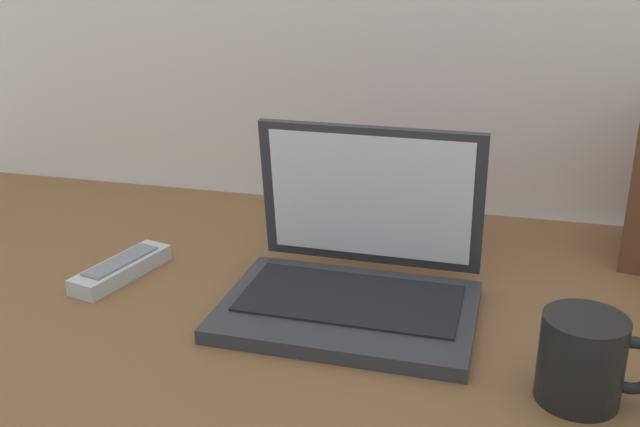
{
  "coord_description": "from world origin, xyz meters",
  "views": [
    {
      "loc": [
        0.26,
        -0.83,
        0.47
      ],
      "look_at": [
        0.05,
        0.0,
        0.15
      ],
      "focal_mm": 41.29,
      "sensor_mm": 36.0,
      "label": 1
    }
  ],
  "objects_px": {
    "remote_control_far": "(123,267)",
    "book_stack": "(395,212)",
    "laptop": "(356,269)",
    "coffee_mug": "(585,358)"
  },
  "relations": [
    {
      "from": "laptop",
      "to": "coffee_mug",
      "type": "relative_size",
      "value": 2.57
    },
    {
      "from": "remote_control_far",
      "to": "book_stack",
      "type": "distance_m",
      "value": 0.42
    },
    {
      "from": "remote_control_far",
      "to": "book_stack",
      "type": "bearing_deg",
      "value": 36.06
    },
    {
      "from": "coffee_mug",
      "to": "remote_control_far",
      "type": "bearing_deg",
      "value": 165.88
    },
    {
      "from": "laptop",
      "to": "remote_control_far",
      "type": "relative_size",
      "value": 1.88
    },
    {
      "from": "remote_control_far",
      "to": "book_stack",
      "type": "xyz_separation_m",
      "value": [
        0.34,
        0.25,
        0.02
      ]
    },
    {
      "from": "coffee_mug",
      "to": "book_stack",
      "type": "distance_m",
      "value": 0.47
    },
    {
      "from": "laptop",
      "to": "coffee_mug",
      "type": "height_order",
      "value": "laptop"
    },
    {
      "from": "coffee_mug",
      "to": "remote_control_far",
      "type": "xyz_separation_m",
      "value": [
        -0.59,
        0.15,
        -0.04
      ]
    },
    {
      "from": "laptop",
      "to": "remote_control_far",
      "type": "bearing_deg",
      "value": -179.64
    }
  ]
}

